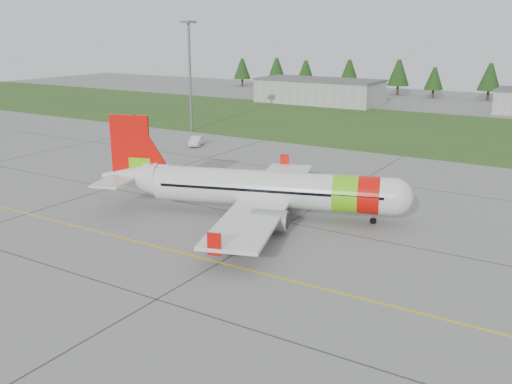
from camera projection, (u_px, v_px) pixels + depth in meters
The scene contains 8 objects.
ground at pixel (63, 270), 46.34m from camera, with size 320.00×320.00×0.00m, color gray.
aircraft at pixel (264, 189), 59.11m from camera, with size 32.33×30.63×10.12m.
service_van at pixel (196, 131), 95.39m from camera, with size 1.70×1.61×4.89m, color silver.
grass_strip at pixel (394, 128), 113.37m from camera, with size 320.00×50.00×0.03m, color #30561E.
taxi_guideline at pixel (132, 240), 52.87m from camera, with size 120.00×0.25×0.02m, color gold.
hangar_west at pixel (319, 92), 150.63m from camera, with size 32.00×14.00×6.00m, color #A8A8A3.
floodlight_mast at pixel (190, 78), 107.21m from camera, with size 0.50×0.50×20.00m, color slate.
treeline at pixel (461, 81), 157.79m from camera, with size 160.00×8.00×10.00m, color #1C3F14, non-canonical shape.
Camera 1 is at (35.91, -28.12, 18.83)m, focal length 40.00 mm.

